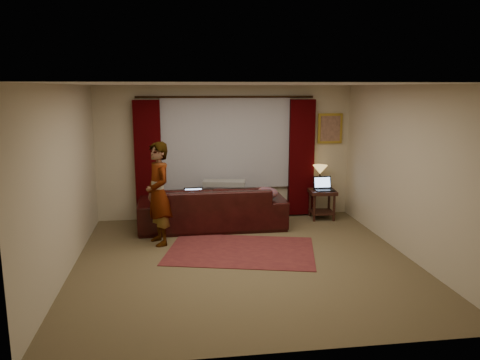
{
  "coord_description": "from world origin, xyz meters",
  "views": [
    {
      "loc": [
        -0.99,
        -6.57,
        2.55
      ],
      "look_at": [
        0.1,
        1.2,
        1.0
      ],
      "focal_mm": 35.0,
      "sensor_mm": 36.0,
      "label": 1
    }
  ],
  "objects_px": {
    "person": "(158,194)",
    "laptop_table": "(324,184)",
    "sofa": "(212,199)",
    "laptop_sofa": "(194,196)",
    "end_table": "(322,204)",
    "tiffany_lamp": "(320,177)"
  },
  "relations": [
    {
      "from": "sofa",
      "to": "laptop_sofa",
      "type": "relative_size",
      "value": 7.28
    },
    {
      "from": "sofa",
      "to": "person",
      "type": "height_order",
      "value": "person"
    },
    {
      "from": "end_table",
      "to": "person",
      "type": "distance_m",
      "value": 3.37
    },
    {
      "from": "person",
      "to": "laptop_table",
      "type": "bearing_deg",
      "value": 86.21
    },
    {
      "from": "laptop_sofa",
      "to": "end_table",
      "type": "relative_size",
      "value": 0.63
    },
    {
      "from": "tiffany_lamp",
      "to": "laptop_table",
      "type": "relative_size",
      "value": 1.2
    },
    {
      "from": "end_table",
      "to": "tiffany_lamp",
      "type": "xyz_separation_m",
      "value": [
        -0.01,
        0.16,
        0.52
      ]
    },
    {
      "from": "sofa",
      "to": "end_table",
      "type": "xyz_separation_m",
      "value": [
        2.19,
        0.28,
        -0.25
      ]
    },
    {
      "from": "laptop_table",
      "to": "person",
      "type": "xyz_separation_m",
      "value": [
        -3.16,
        -1.04,
        0.14
      ]
    },
    {
      "from": "sofa",
      "to": "laptop_table",
      "type": "bearing_deg",
      "value": -174.13
    },
    {
      "from": "sofa",
      "to": "tiffany_lamp",
      "type": "height_order",
      "value": "sofa"
    },
    {
      "from": "sofa",
      "to": "end_table",
      "type": "relative_size",
      "value": 4.62
    },
    {
      "from": "laptop_sofa",
      "to": "tiffany_lamp",
      "type": "relative_size",
      "value": 0.79
    },
    {
      "from": "sofa",
      "to": "person",
      "type": "distance_m",
      "value": 1.28
    },
    {
      "from": "tiffany_lamp",
      "to": "end_table",
      "type": "bearing_deg",
      "value": -87.24
    },
    {
      "from": "person",
      "to": "sofa",
      "type": "bearing_deg",
      "value": 108.48
    },
    {
      "from": "sofa",
      "to": "laptop_sofa",
      "type": "xyz_separation_m",
      "value": [
        -0.34,
        -0.25,
        0.12
      ]
    },
    {
      "from": "sofa",
      "to": "laptop_table",
      "type": "distance_m",
      "value": 2.23
    },
    {
      "from": "end_table",
      "to": "laptop_sofa",
      "type": "bearing_deg",
      "value": -168.16
    },
    {
      "from": "sofa",
      "to": "person",
      "type": "relative_size",
      "value": 1.57
    },
    {
      "from": "end_table",
      "to": "person",
      "type": "relative_size",
      "value": 0.34
    },
    {
      "from": "laptop_table",
      "to": "person",
      "type": "distance_m",
      "value": 3.33
    }
  ]
}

